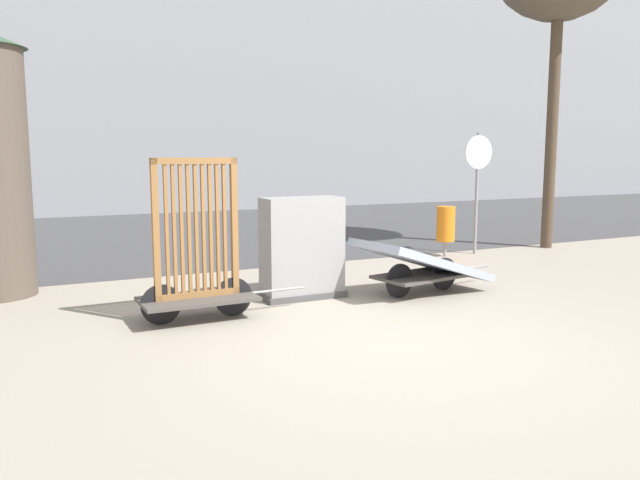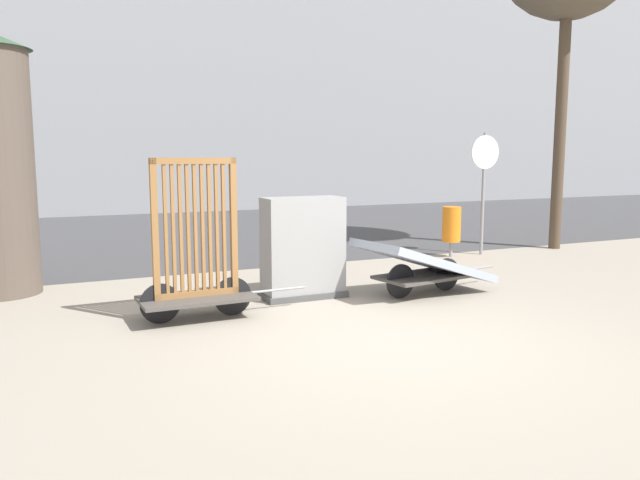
# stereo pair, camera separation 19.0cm
# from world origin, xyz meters

# --- Properties ---
(ground_plane) EXTENTS (60.00, 60.00, 0.00)m
(ground_plane) POSITION_xyz_m (0.00, 0.00, 0.00)
(ground_plane) COLOR gray
(road_strip) EXTENTS (56.00, 10.38, 0.01)m
(road_strip) POSITION_xyz_m (0.00, 9.57, 0.00)
(road_strip) COLOR #424244
(road_strip) RESTS_ON ground_plane
(bike_cart_with_bedframe) EXTENTS (1.99, 0.74, 1.83)m
(bike_cart_with_bedframe) POSITION_xyz_m (-1.53, 1.66, 0.63)
(bike_cart_with_bedframe) COLOR #4C4742
(bike_cart_with_bedframe) RESTS_ON ground_plane
(bike_cart_with_mattress) EXTENTS (2.30, 1.28, 0.78)m
(bike_cart_with_mattress) POSITION_xyz_m (1.54, 1.66, 0.41)
(bike_cart_with_mattress) COLOR #4C4742
(bike_cart_with_mattress) RESTS_ON ground_plane
(utility_cabinet) EXTENTS (1.10, 0.52, 1.32)m
(utility_cabinet) POSITION_xyz_m (-0.01, 2.17, 0.62)
(utility_cabinet) COLOR #4C4C4C
(utility_cabinet) RESTS_ON ground_plane
(trash_bin) EXTENTS (0.33, 0.33, 0.92)m
(trash_bin) POSITION_xyz_m (3.72, 4.03, 0.59)
(trash_bin) COLOR gray
(trash_bin) RESTS_ON ground_plane
(sign_post) EXTENTS (0.62, 0.06, 2.26)m
(sign_post) POSITION_xyz_m (4.41, 4.02, 1.50)
(sign_post) COLOR gray
(sign_post) RESTS_ON ground_plane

